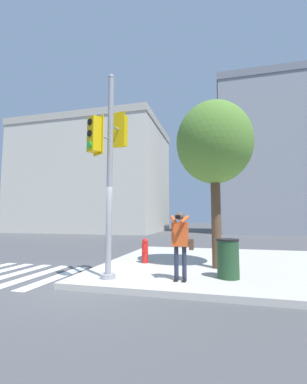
# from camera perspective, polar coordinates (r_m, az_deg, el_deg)

# --- Properties ---
(ground_plane) EXTENTS (160.00, 160.00, 0.00)m
(ground_plane) POSITION_cam_1_polar(r_m,az_deg,el_deg) (7.07, -15.34, -19.41)
(ground_plane) COLOR #4C4C4F
(sidewalk_corner) EXTENTS (8.00, 8.00, 0.15)m
(sidewalk_corner) POSITION_cam_1_polar(r_m,az_deg,el_deg) (9.63, 15.56, -15.21)
(sidewalk_corner) COLOR #BCB7AD
(sidewalk_corner) RESTS_ON ground_plane
(traffic_signal_pole) EXTENTS (0.74, 1.26, 5.49)m
(traffic_signal_pole) POSITION_cam_1_polar(r_m,az_deg,el_deg) (7.05, -9.87, 7.92)
(traffic_signal_pole) COLOR #939399
(traffic_signal_pole) RESTS_ON sidewalk_corner
(person_photographer) EXTENTS (0.58, 0.54, 1.68)m
(person_photographer) POSITION_cam_1_polar(r_m,az_deg,el_deg) (6.56, 6.04, -10.47)
(person_photographer) COLOR black
(person_photographer) RESTS_ON sidewalk_corner
(street_tree) EXTENTS (2.44, 2.44, 5.31)m
(street_tree) POSITION_cam_1_polar(r_m,az_deg,el_deg) (8.66, 13.34, 10.43)
(street_tree) COLOR brown
(street_tree) RESTS_ON sidewalk_corner
(fire_hydrant) EXTENTS (0.22, 0.28, 0.84)m
(fire_hydrant) POSITION_cam_1_polar(r_m,az_deg,el_deg) (9.06, -1.91, -12.90)
(fire_hydrant) COLOR red
(fire_hydrant) RESTS_ON sidewalk_corner
(trash_bin) EXTENTS (0.58, 0.58, 0.99)m
(trash_bin) POSITION_cam_1_polar(r_m,az_deg,el_deg) (7.09, 16.22, -14.00)
(trash_bin) COLOR #234728
(trash_bin) RESTS_ON sidewalk_corner
(building_left) EXTENTS (17.41, 12.28, 13.22)m
(building_left) POSITION_cam_1_polar(r_m,az_deg,el_deg) (33.90, -12.99, 2.80)
(building_left) COLOR beige
(building_left) RESTS_ON ground_plane
(building_right) EXTENTS (15.13, 8.46, 17.00)m
(building_right) POSITION_cam_1_polar(r_m,az_deg,el_deg) (32.46, 27.84, 7.10)
(building_right) COLOR gray
(building_right) RESTS_ON ground_plane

